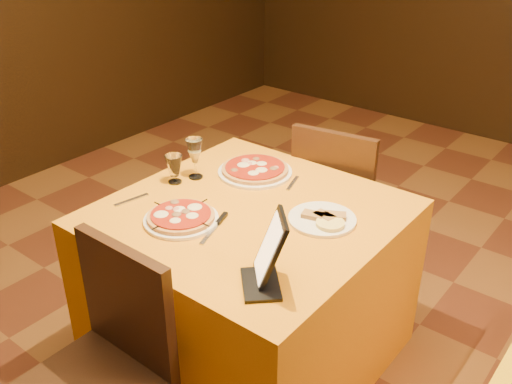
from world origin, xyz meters
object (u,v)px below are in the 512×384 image
Objects in this scene: main_table at (250,286)px; tablet at (270,248)px; pizza_near at (181,218)px; water_glass at (174,169)px; wine_glass at (195,158)px; chair_main_far at (344,202)px; pizza_far at (255,170)px.

tablet is at bearing -42.41° from main_table.
water_glass is at bearing 139.57° from pizza_near.
tablet is (0.72, -0.40, 0.03)m from wine_glass.
main_table is 0.48m from pizza_near.
chair_main_far reaches higher than water_glass.
pizza_near is 0.35m from water_glass.
pizza_far is 2.61× the size of water_glass.
pizza_near is at bearing -143.35° from tablet.
pizza_far is 0.37m from water_glass.
pizza_near is 0.87× the size of pizza_far.
chair_main_far is 4.79× the size of wine_glass.
tablet is (0.34, -0.31, 0.49)m from main_table.
pizza_far is at bearing 47.17° from wine_glass.
chair_main_far is 3.73× the size of tablet.
main_table is 3.75× the size of pizza_near.
main_table is 0.61m from wine_glass.
wine_glass is (-0.38, 0.09, 0.47)m from main_table.
wine_glass is 0.11m from water_glass.
chair_main_far is at bearing 68.51° from pizza_far.
wine_glass reaches higher than water_glass.
pizza_near is 0.51m from tablet.
tablet reaches higher than chair_main_far.
pizza_far is at bearing 60.07° from chair_main_far.
water_glass is (-0.04, -0.09, -0.03)m from wine_glass.
pizza_near is (-0.16, -1.01, 0.31)m from chair_main_far.
wine_glass reaches higher than pizza_far.
water_glass is at bearing -127.12° from pizza_far.
tablet is (0.54, -0.59, 0.10)m from pizza_far.
pizza_far is at bearing 52.88° from water_glass.
main_table is at bearing 1.16° from water_glass.
chair_main_far reaches higher than main_table.
chair_main_far reaches higher than pizza_near.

